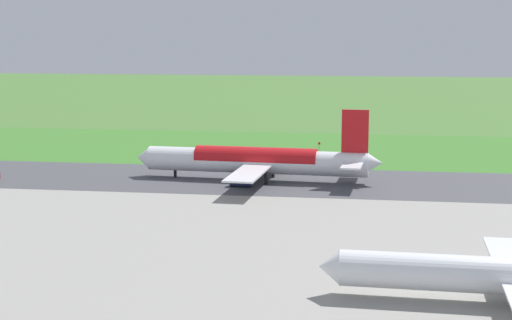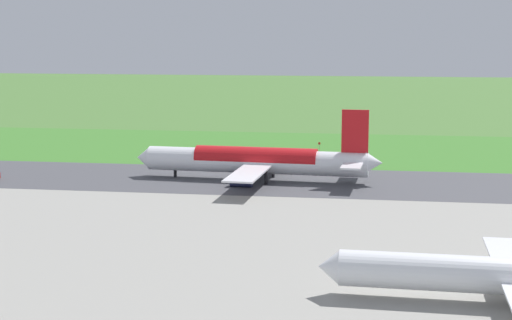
{
  "view_description": "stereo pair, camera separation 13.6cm",
  "coord_description": "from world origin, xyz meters",
  "views": [
    {
      "loc": [
        -36.49,
        165.33,
        32.01
      ],
      "look_at": [
        -12.03,
        0.0,
        4.5
      ],
      "focal_mm": 55.31,
      "sensor_mm": 36.0,
      "label": 1
    },
    {
      "loc": [
        -36.63,
        165.31,
        32.01
      ],
      "look_at": [
        -12.03,
        0.0,
        4.5
      ],
      "focal_mm": 55.31,
      "sensor_mm": 36.0,
      "label": 2
    }
  ],
  "objects": [
    {
      "name": "traffic_cone_orange",
      "position": [
        -17.39,
        -43.28,
        0.28
      ],
      "size": [
        0.4,
        0.4,
        0.55
      ],
      "primitive_type": "cone",
      "color": "orange",
      "rests_on": "ground"
    },
    {
      "name": "grass_verge_foreground",
      "position": [
        0.0,
        -40.77,
        0.02
      ],
      "size": [
        600.0,
        80.0,
        0.04
      ],
      "primitive_type": "cube",
      "color": "#3C782B",
      "rests_on": "ground"
    },
    {
      "name": "runway_asphalt",
      "position": [
        0.0,
        0.0,
        0.03
      ],
      "size": [
        600.0,
        32.73,
        0.06
      ],
      "primitive_type": "cube",
      "color": "#47474C",
      "rests_on": "ground"
    },
    {
      "name": "ground_plane",
      "position": [
        0.0,
        0.0,
        0.0
      ],
      "size": [
        800.0,
        800.0,
        0.0
      ],
      "primitive_type": "plane",
      "color": "#477233"
    },
    {
      "name": "airliner_main",
      "position": [
        -12.41,
        0.02,
        4.35
      ],
      "size": [
        54.14,
        44.29,
        15.88
      ],
      "color": "white",
      "rests_on": "ground"
    },
    {
      "name": "apron_concrete",
      "position": [
        0.0,
        65.56,
        0.03
      ],
      "size": [
        440.0,
        110.0,
        0.05
      ],
      "primitive_type": "cube",
      "color": "gray",
      "rests_on": "ground"
    },
    {
      "name": "no_stopping_sign",
      "position": [
        -22.66,
        -44.27,
        1.42
      ],
      "size": [
        0.6,
        0.1,
        2.37
      ],
      "color": "slate",
      "rests_on": "ground"
    }
  ]
}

